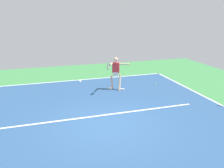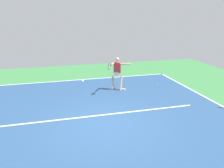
{
  "view_description": "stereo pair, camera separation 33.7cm",
  "coord_description": "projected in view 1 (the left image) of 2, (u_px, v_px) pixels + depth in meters",
  "views": [
    {
      "loc": [
        1.93,
        6.99,
        3.76
      ],
      "look_at": [
        -0.75,
        -1.8,
        0.9
      ],
      "focal_mm": 36.25,
      "sensor_mm": 36.0,
      "label": 1
    },
    {
      "loc": [
        1.6,
        7.08,
        3.76
      ],
      "look_at": [
        -0.75,
        -1.8,
        0.9
      ],
      "focal_mm": 36.25,
      "sensor_mm": 36.0,
      "label": 2
    }
  ],
  "objects": [
    {
      "name": "court_line_centre_mark",
      "position": [
        80.0,
        81.0,
        13.25
      ],
      "size": [
        0.1,
        0.3,
        0.01
      ],
      "primitive_type": "cube",
      "color": "white",
      "rests_on": "ground_plane"
    },
    {
      "name": "court_line_service",
      "position": [
        101.0,
        115.0,
        8.74
      ],
      "size": [
        7.9,
        0.1,
        0.01
      ],
      "primitive_type": "cube",
      "color": "white",
      "rests_on": "ground_plane"
    },
    {
      "name": "ground_plane",
      "position": [
        107.0,
        124.0,
        8.04
      ],
      "size": [
        20.02,
        20.02,
        0.0
      ],
      "primitive_type": "plane",
      "color": "#428E4C"
    },
    {
      "name": "tennis_player",
      "position": [
        116.0,
        72.0,
        11.43
      ],
      "size": [
        1.29,
        1.08,
        1.71
      ],
      "rotation": [
        0.0,
        0.0,
        -0.54
      ],
      "color": "beige",
      "rests_on": "ground_plane"
    },
    {
      "name": "court_surface",
      "position": [
        107.0,
        124.0,
        8.04
      ],
      "size": [
        10.53,
        11.9,
        0.0
      ],
      "primitive_type": "cube",
      "color": "#2D5484",
      "rests_on": "ground_plane"
    },
    {
      "name": "court_line_baseline_near",
      "position": [
        80.0,
        80.0,
        13.43
      ],
      "size": [
        10.53,
        0.1,
        0.01
      ],
      "primitive_type": "cube",
      "color": "white",
      "rests_on": "ground_plane"
    },
    {
      "name": "tennis_ball_by_baseline",
      "position": [
        155.0,
        84.0,
        12.56
      ],
      "size": [
        0.07,
        0.07,
        0.07
      ],
      "primitive_type": "sphere",
      "color": "#C6E53D",
      "rests_on": "ground_plane"
    }
  ]
}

